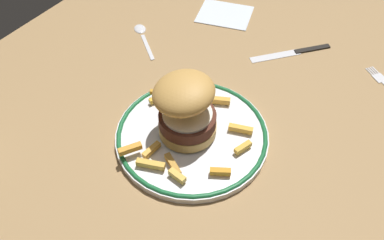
# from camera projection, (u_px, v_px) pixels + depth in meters

# --- Properties ---
(ground_plane) EXTENTS (1.32, 0.99, 0.04)m
(ground_plane) POSITION_uv_depth(u_px,v_px,m) (196.00, 134.00, 0.73)
(ground_plane) COLOR #99764A
(dinner_plate) EXTENTS (0.26, 0.26, 0.02)m
(dinner_plate) POSITION_uv_depth(u_px,v_px,m) (192.00, 135.00, 0.69)
(dinner_plate) COLOR silver
(dinner_plate) RESTS_ON ground_plane
(burger) EXTENTS (0.14, 0.14, 0.11)m
(burger) POSITION_uv_depth(u_px,v_px,m) (186.00, 107.00, 0.65)
(burger) COLOR tan
(burger) RESTS_ON dinner_plate
(fries_pile) EXTENTS (0.21, 0.21, 0.02)m
(fries_pile) POSITION_uv_depth(u_px,v_px,m) (187.00, 136.00, 0.67)
(fries_pile) COLOR orange
(fries_pile) RESTS_ON dinner_plate
(knife) EXTENTS (0.14, 0.13, 0.01)m
(knife) POSITION_uv_depth(u_px,v_px,m) (297.00, 51.00, 0.85)
(knife) COLOR black
(knife) RESTS_ON ground_plane
(spoon) EXTENTS (0.10, 0.11, 0.01)m
(spoon) POSITION_uv_depth(u_px,v_px,m) (141.00, 32.00, 0.90)
(spoon) COLOR silver
(spoon) RESTS_ON ground_plane
(napkin) EXTENTS (0.13, 0.14, 0.00)m
(napkin) POSITION_uv_depth(u_px,v_px,m) (225.00, 14.00, 0.95)
(napkin) COLOR silver
(napkin) RESTS_ON ground_plane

